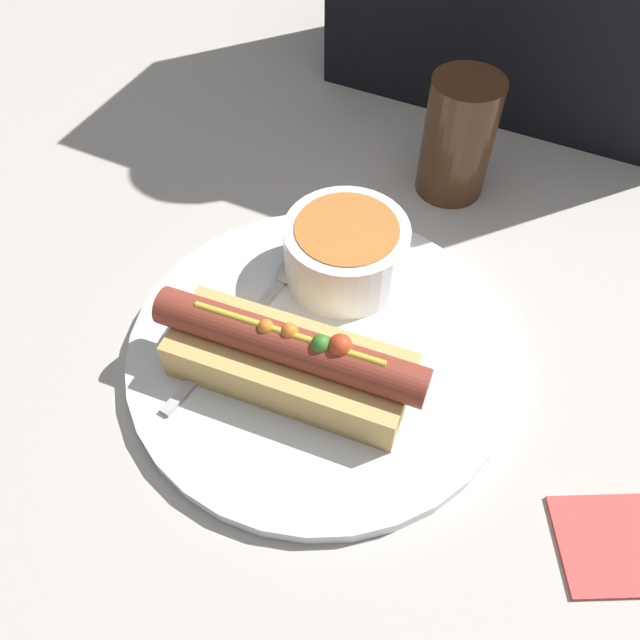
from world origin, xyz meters
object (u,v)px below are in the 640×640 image
at_px(hot_dog, 290,359).
at_px(drinking_glass, 458,138).
at_px(spoon, 266,299).
at_px(soup_bowl, 346,249).

bearing_deg(hot_dog, drinking_glass, 78.39).
xyz_separation_m(hot_dog, drinking_glass, (0.03, 0.27, 0.02)).
relative_size(spoon, drinking_glass, 1.55).
xyz_separation_m(soup_bowl, drinking_glass, (0.04, 0.16, 0.02)).
relative_size(hot_dog, soup_bowl, 1.98).
bearing_deg(spoon, drinking_glass, -14.72).
height_order(soup_bowl, spoon, soup_bowl).
relative_size(hot_dog, spoon, 1.13).
distance_m(hot_dog, drinking_glass, 0.27).
distance_m(soup_bowl, spoon, 0.08).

